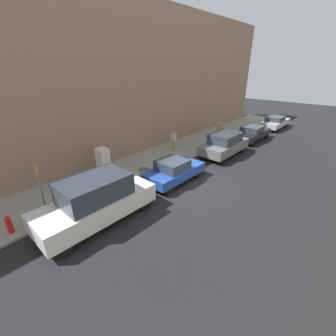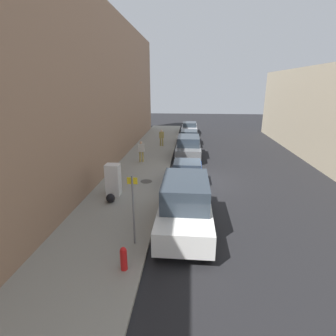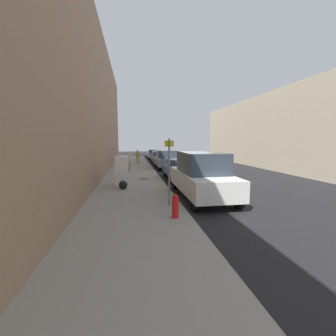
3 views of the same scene
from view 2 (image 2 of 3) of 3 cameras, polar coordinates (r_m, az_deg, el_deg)
The scene contains 15 objects.
ground_plane at distance 16.43m, azimuth 7.74°, elevation -2.82°, with size 80.00×80.00×0.00m, color black.
sidewalk_slab at distance 16.72m, azimuth -7.02°, elevation -2.19°, with size 3.93×44.00×0.12m, color gray.
building_facade_near at distance 16.72m, azimuth -18.88°, elevation 15.54°, with size 2.43×39.60×10.69m, color #937056.
discarded_refrigerator at distance 13.99m, azimuth -11.83°, elevation -2.51°, with size 0.71×0.63×1.68m.
manhole_cover at distance 15.89m, azimuth -4.74°, elevation -2.92°, with size 0.70×0.70×0.02m, color #47443F.
street_sign_post at distance 9.40m, azimuth -7.58°, elevation -8.35°, with size 0.36×0.07×2.65m.
fire_hydrant at distance 8.76m, azimuth -9.63°, elevation -18.78°, with size 0.22×0.22×0.80m.
trash_bag at distance 13.35m, azimuth -12.41°, elevation -6.42°, with size 0.45×0.45×0.45m, color black.
pedestrian_walking_far at distance 24.97m, azimuth -1.41°, elevation 6.81°, with size 0.45×0.22×1.55m.
pedestrian_standing_near at distance 19.81m, azimuth -5.84°, elevation 3.90°, with size 0.45×0.22×1.58m.
parked_van_white at distance 10.79m, azimuth 3.76°, elevation -7.83°, with size 2.05×5.19×2.15m.
parked_hatchback_blue at distance 15.70m, azimuth 4.17°, elevation -0.89°, with size 1.79×3.87×1.42m.
parked_suv_gray at distance 21.40m, azimuth 4.45°, elevation 4.67°, with size 1.95×4.51×1.76m.
parked_sedan_dark at distance 26.57m, azimuth 4.57°, elevation 6.78°, with size 1.80×4.40×1.38m.
parked_sedan_silver at distance 32.54m, azimuth 4.68°, elevation 8.79°, with size 1.82×4.72×1.39m.
Camera 2 is at (-0.89, -15.38, 5.70)m, focal length 28.00 mm.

